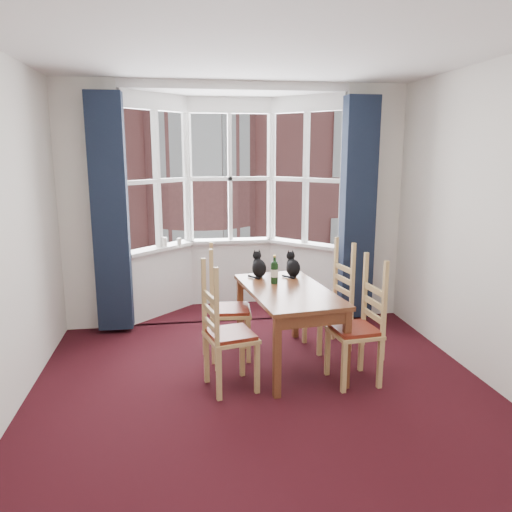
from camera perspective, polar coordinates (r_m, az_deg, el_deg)
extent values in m
plane|color=black|center=(4.16, 1.69, -17.41)|extent=(4.50, 4.50, 0.00)
plane|color=white|center=(3.70, 1.98, 23.81)|extent=(4.50, 4.50, 0.00)
plane|color=silver|center=(1.61, 17.06, -12.23)|extent=(4.00, 0.00, 4.00)
cube|color=silver|center=(5.93, -18.34, 5.19)|extent=(0.70, 0.12, 2.80)
cube|color=silver|center=(6.29, 12.97, 5.85)|extent=(0.70, 0.12, 2.80)
cube|color=#162033|center=(5.72, -16.32, 4.58)|extent=(0.38, 0.22, 2.60)
cube|color=#162033|center=(6.04, 11.54, 5.20)|extent=(0.38, 0.22, 2.60)
cube|color=brown|center=(4.76, 3.69, -4.01)|extent=(0.89, 1.44, 0.04)
cube|color=brown|center=(4.23, 2.41, -11.53)|extent=(0.07, 0.07, 0.71)
cube|color=brown|center=(5.36, -1.82, -6.33)|extent=(0.07, 0.07, 0.71)
cube|color=brown|center=(4.45, 10.28, -10.47)|extent=(0.07, 0.07, 0.71)
cube|color=brown|center=(5.54, 4.55, -5.75)|extent=(0.07, 0.07, 0.71)
cube|color=tan|center=(4.35, -2.89, -9.07)|extent=(0.49, 0.50, 0.06)
cube|color=#621C10|center=(4.34, -2.89, -8.88)|extent=(0.44, 0.45, 0.03)
cube|color=tan|center=(5.00, -2.95, -6.22)|extent=(0.43, 0.45, 0.06)
cube|color=#621C10|center=(4.99, -2.95, -6.05)|extent=(0.39, 0.41, 0.03)
cube|color=tan|center=(4.54, 11.15, -8.36)|extent=(0.44, 0.46, 0.06)
cube|color=#621C10|center=(4.54, 11.16, -8.18)|extent=(0.40, 0.42, 0.03)
cube|color=tan|center=(5.27, 8.16, -5.37)|extent=(0.47, 0.48, 0.06)
cube|color=#621C10|center=(5.26, 8.17, -5.22)|extent=(0.42, 0.44, 0.03)
ellipsoid|color=black|center=(5.17, 0.36, -1.43)|extent=(0.18, 0.22, 0.19)
sphere|color=black|center=(5.20, 0.11, 0.05)|extent=(0.11, 0.11, 0.09)
cone|color=black|center=(5.18, -0.15, 0.53)|extent=(0.04, 0.04, 0.04)
cone|color=black|center=(5.20, 0.38, 0.56)|extent=(0.04, 0.04, 0.04)
ellipsoid|color=black|center=(5.19, 4.28, -1.42)|extent=(0.18, 0.22, 0.19)
sphere|color=black|center=(5.22, 3.98, 0.02)|extent=(0.11, 0.11, 0.09)
cone|color=black|center=(5.20, 3.74, 0.48)|extent=(0.04, 0.04, 0.04)
cone|color=black|center=(5.23, 4.23, 0.52)|extent=(0.04, 0.04, 0.04)
cylinder|color=black|center=(4.92, 2.12, -2.00)|extent=(0.07, 0.07, 0.20)
sphere|color=black|center=(4.90, 2.13, -0.90)|extent=(0.07, 0.07, 0.07)
cylinder|color=black|center=(4.89, 2.13, -0.46)|extent=(0.03, 0.03, 0.09)
cylinder|color=gold|center=(4.88, 2.14, -0.02)|extent=(0.03, 0.03, 0.02)
cylinder|color=silver|center=(4.92, 2.12, -1.94)|extent=(0.07, 0.07, 0.08)
cylinder|color=white|center=(6.26, -10.39, 1.58)|extent=(0.06, 0.06, 0.12)
cylinder|color=white|center=(6.29, -8.77, 1.60)|extent=(0.06, 0.06, 0.10)
plane|color=#333335|center=(36.71, -7.53, -0.71)|extent=(80.00, 80.00, 0.00)
cube|color=#96514D|center=(17.85, -6.70, 8.61)|extent=(18.00, 6.00, 14.00)
cylinder|color=#96514D|center=(14.86, -6.24, 7.95)|extent=(3.20, 3.20, 14.00)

